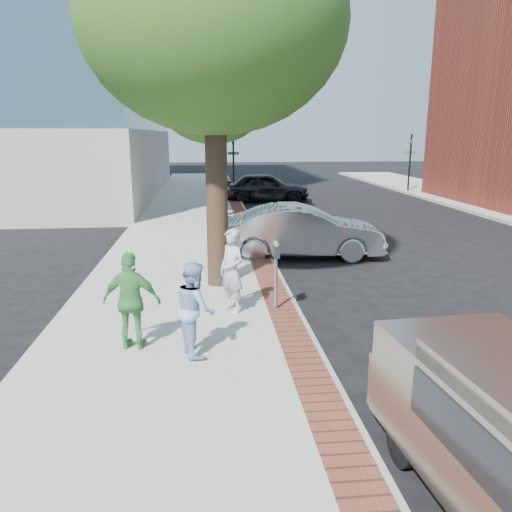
{
  "coord_description": "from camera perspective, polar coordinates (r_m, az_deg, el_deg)",
  "views": [
    {
      "loc": [
        -0.84,
        -10.09,
        3.79
      ],
      "look_at": [
        0.2,
        0.42,
        1.2
      ],
      "focal_mm": 35.0,
      "sensor_mm": 36.0,
      "label": 1
    }
  ],
  "objects": [
    {
      "name": "sidewalk",
      "position": [
        18.48,
        -7.59,
        2.06
      ],
      "size": [
        5.0,
        60.0,
        0.15
      ],
      "primitive_type": "cube",
      "color": "#9E9991",
      "rests_on": "ground"
    },
    {
      "name": "signal_far",
      "position": [
        34.79,
        17.2,
        10.64
      ],
      "size": [
        0.7,
        0.15,
        3.8
      ],
      "color": "black",
      "rests_on": "ground"
    },
    {
      "name": "person_green",
      "position": [
        8.82,
        -14.01,
        -5.03
      ],
      "size": [
        1.06,
        0.58,
        1.71
      ],
      "primitive_type": "imported",
      "rotation": [
        0.0,
        0.0,
        2.97
      ],
      "color": "#459846",
      "rests_on": "sidewalk"
    },
    {
      "name": "tree_far",
      "position": [
        22.14,
        -5.0,
        17.63
      ],
      "size": [
        4.8,
        4.8,
        7.14
      ],
      "color": "black",
      "rests_on": "sidewalk"
    },
    {
      "name": "curb",
      "position": [
        18.56,
        0.3,
        2.24
      ],
      "size": [
        0.1,
        60.0,
        0.15
      ],
      "primitive_type": "cube",
      "color": "gray",
      "rests_on": "ground"
    },
    {
      "name": "person_officer",
      "position": [
        8.45,
        -7.01,
        -5.97
      ],
      "size": [
        0.79,
        0.91,
        1.6
      ],
      "primitive_type": "imported",
      "rotation": [
        0.0,
        0.0,
        1.84
      ],
      "color": "#90AADE",
      "rests_on": "sidewalk"
    },
    {
      "name": "parking_meter",
      "position": [
        10.41,
        2.3,
        -0.61
      ],
      "size": [
        0.12,
        0.32,
        1.47
      ],
      "color": "gray",
      "rests_on": "sidewalk"
    },
    {
      "name": "signal_near",
      "position": [
        32.17,
        -2.6,
        11.02
      ],
      "size": [
        0.7,
        0.15,
        3.8
      ],
      "color": "black",
      "rests_on": "ground"
    },
    {
      "name": "sedan_silver",
      "position": [
        15.69,
        5.3,
        2.81
      ],
      "size": [
        5.11,
        2.16,
        1.64
      ],
      "primitive_type": "imported",
      "rotation": [
        0.0,
        0.0,
        1.48
      ],
      "color": "#AAABB1",
      "rests_on": "ground"
    },
    {
      "name": "ground",
      "position": [
        10.81,
        -0.84,
        -6.74
      ],
      "size": [
        120.0,
        120.0,
        0.0
      ],
      "primitive_type": "plane",
      "color": "black",
      "rests_on": "ground"
    },
    {
      "name": "tree_near",
      "position": [
        12.23,
        -4.88,
        24.98
      ],
      "size": [
        6.0,
        6.0,
        8.51
      ],
      "color": "black",
      "rests_on": "sidewalk"
    },
    {
      "name": "office_base",
      "position": [
        34.36,
        -26.76,
        9.35
      ],
      "size": [
        18.2,
        22.2,
        4.0
      ],
      "primitive_type": "cube",
      "color": "gray",
      "rests_on": "ground"
    },
    {
      "name": "brick_strip",
      "position": [
        18.52,
        -0.78,
        2.46
      ],
      "size": [
        0.6,
        60.0,
        0.01
      ],
      "primitive_type": "cube",
      "color": "brown",
      "rests_on": "sidewalk"
    },
    {
      "name": "bg_car",
      "position": [
        28.71,
        1.17,
        7.86
      ],
      "size": [
        5.07,
        2.45,
        1.67
      ],
      "primitive_type": "imported",
      "rotation": [
        0.0,
        0.0,
        1.47
      ],
      "color": "black",
      "rests_on": "ground"
    },
    {
      "name": "person_gray",
      "position": [
        10.32,
        -2.78,
        -1.72
      ],
      "size": [
        0.72,
        0.77,
        1.77
      ],
      "primitive_type": "imported",
      "rotation": [
        0.0,
        0.0,
        -0.95
      ],
      "color": "#B1B0B5",
      "rests_on": "sidewalk"
    }
  ]
}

